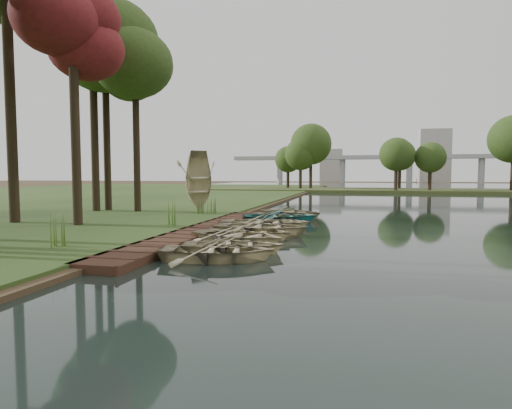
% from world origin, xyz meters
% --- Properties ---
extents(ground, '(300.00, 300.00, 0.00)m').
position_xyz_m(ground, '(0.00, 0.00, 0.00)').
color(ground, '#3D2F1D').
extents(boardwalk, '(1.60, 16.00, 0.30)m').
position_xyz_m(boardwalk, '(-1.60, 0.00, 0.15)').
color(boardwalk, '#351F14').
rests_on(boardwalk, ground).
extents(peninsula, '(50.00, 14.00, 0.45)m').
position_xyz_m(peninsula, '(8.00, 50.00, 0.23)').
color(peninsula, '#3D4820').
rests_on(peninsula, ground).
extents(far_trees, '(45.60, 5.60, 8.80)m').
position_xyz_m(far_trees, '(4.67, 50.00, 6.43)').
color(far_trees, black).
rests_on(far_trees, peninsula).
extents(bridge, '(95.90, 4.00, 8.60)m').
position_xyz_m(bridge, '(12.31, 120.00, 7.08)').
color(bridge, '#A5A5A0').
rests_on(bridge, ground).
extents(building_a, '(10.00, 8.00, 18.00)m').
position_xyz_m(building_a, '(30.00, 140.00, 9.00)').
color(building_a, '#A5A5A0').
rests_on(building_a, ground).
extents(building_b, '(8.00, 8.00, 12.00)m').
position_xyz_m(building_b, '(-5.00, 145.00, 6.00)').
color(building_b, '#A5A5A0').
rests_on(building_b, ground).
extents(rowboat_0, '(3.86, 3.06, 0.72)m').
position_xyz_m(rowboat_0, '(0.98, -5.46, 0.41)').
color(rowboat_0, tan).
rests_on(rowboat_0, water).
extents(rowboat_1, '(3.69, 2.95, 0.68)m').
position_xyz_m(rowboat_1, '(1.15, -4.38, 0.39)').
color(rowboat_1, tan).
rests_on(rowboat_1, water).
extents(rowboat_2, '(4.39, 3.74, 0.77)m').
position_xyz_m(rowboat_2, '(0.74, -2.42, 0.43)').
color(rowboat_2, tan).
rests_on(rowboat_2, water).
extents(rowboat_3, '(3.81, 2.99, 0.72)m').
position_xyz_m(rowboat_3, '(0.83, -1.07, 0.41)').
color(rowboat_3, tan).
rests_on(rowboat_3, water).
extents(rowboat_4, '(4.03, 2.90, 0.83)m').
position_xyz_m(rowboat_4, '(1.09, -0.05, 0.46)').
color(rowboat_4, tan).
rests_on(rowboat_4, water).
extents(rowboat_5, '(3.91, 2.81, 0.81)m').
position_xyz_m(rowboat_5, '(0.71, 1.72, 0.45)').
color(rowboat_5, tan).
rests_on(rowboat_5, water).
extents(rowboat_6, '(3.56, 2.80, 0.67)m').
position_xyz_m(rowboat_6, '(1.21, 3.12, 0.38)').
color(rowboat_6, tan).
rests_on(rowboat_6, water).
extents(rowboat_7, '(4.51, 3.72, 0.81)m').
position_xyz_m(rowboat_7, '(1.03, 4.69, 0.46)').
color(rowboat_7, '#287070').
rests_on(rowboat_7, water).
extents(rowboat_8, '(4.19, 3.37, 0.77)m').
position_xyz_m(rowboat_8, '(1.06, 6.05, 0.43)').
color(rowboat_8, tan).
rests_on(rowboat_8, water).
extents(rowboat_9, '(4.66, 4.02, 0.81)m').
position_xyz_m(rowboat_9, '(1.16, 7.51, 0.46)').
color(rowboat_9, tan).
rests_on(rowboat_9, water).
extents(stored_rowboat, '(4.62, 4.48, 0.78)m').
position_xyz_m(stored_rowboat, '(-4.38, 6.75, 0.69)').
color(stored_rowboat, tan).
rests_on(stored_rowboat, bank).
extents(tree_2, '(3.77, 3.77, 10.54)m').
position_xyz_m(tree_2, '(-7.56, -0.32, 9.09)').
color(tree_2, black).
rests_on(tree_2, bank).
extents(tree_4, '(4.64, 4.64, 10.79)m').
position_xyz_m(tree_4, '(-8.62, 7.11, 9.04)').
color(tree_4, black).
rests_on(tree_4, bank).
extents(tree_5, '(6.14, 6.14, 14.31)m').
position_xyz_m(tree_5, '(-11.36, 6.75, 11.92)').
color(tree_5, black).
rests_on(tree_5, bank).
extents(tree_6, '(4.83, 4.83, 12.17)m').
position_xyz_m(tree_6, '(-10.95, 7.48, 10.32)').
color(tree_6, black).
rests_on(tree_6, bank).
extents(reeds_0, '(0.60, 0.60, 1.10)m').
position_xyz_m(reeds_0, '(-4.35, -5.75, 0.85)').
color(reeds_0, '#3F661E').
rests_on(reeds_0, bank).
extents(reeds_1, '(0.60, 0.60, 1.13)m').
position_xyz_m(reeds_1, '(-3.28, 0.62, 0.87)').
color(reeds_1, '#3F661E').
rests_on(reeds_1, bank).
extents(reeds_2, '(0.60, 0.60, 0.96)m').
position_xyz_m(reeds_2, '(-4.04, 6.45, 0.78)').
color(reeds_2, '#3F661E').
rests_on(reeds_2, bank).
extents(reeds_3, '(0.60, 0.60, 0.97)m').
position_xyz_m(reeds_3, '(-3.40, 6.44, 0.78)').
color(reeds_3, '#3F661E').
rests_on(reeds_3, bank).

